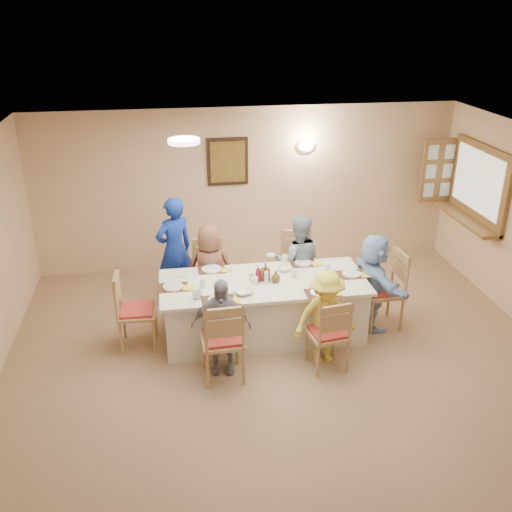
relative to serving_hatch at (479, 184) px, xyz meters
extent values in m
plane|color=#997651|center=(-3.21, -2.40, -1.50)|extent=(7.00, 7.00, 0.00)
plane|color=#D8AA88|center=(-3.21, 1.10, -0.25)|extent=(6.50, 0.00, 6.50)
plane|color=white|center=(-3.21, -2.40, 1.00)|extent=(7.00, 7.00, 0.00)
cube|color=#311E11|center=(-3.51, 1.07, 0.20)|extent=(0.62, 0.04, 0.72)
cube|color=black|center=(-3.51, 1.05, 0.20)|extent=(0.52, 0.02, 0.62)
ellipsoid|color=white|center=(-2.31, 1.04, 0.40)|extent=(0.26, 0.09, 0.18)
cylinder|color=white|center=(-4.21, -0.90, 0.97)|extent=(0.36, 0.36, 0.05)
cube|color=olive|center=(0.00, 0.00, 0.00)|extent=(0.06, 1.50, 1.15)
cube|color=olive|center=(-0.12, 0.00, -0.53)|extent=(0.30, 1.50, 0.05)
cube|color=olive|center=(-0.26, 0.76, 0.00)|extent=(0.55, 0.04, 1.00)
cube|color=silver|center=(-3.34, -1.12, -1.12)|extent=(2.53, 1.07, 0.76)
imported|color=brown|center=(-3.94, -0.44, -0.86)|extent=(0.71, 0.54, 1.27)
imported|color=#889CAF|center=(-2.74, -0.44, -0.84)|extent=(0.81, 0.72, 1.33)
imported|color=#8E8F9C|center=(-3.94, -1.80, -0.92)|extent=(0.76, 0.46, 1.16)
imported|color=yellow|center=(-2.74, -1.80, -0.92)|extent=(0.86, 0.62, 1.16)
imported|color=#A1C6FB|center=(-1.92, -1.12, -0.86)|extent=(1.29, 0.71, 1.28)
imported|color=#1532AA|center=(-4.39, 0.03, -0.74)|extent=(0.85, 0.82, 1.52)
cube|color=#472B19|center=(-3.94, -1.54, -0.74)|extent=(0.38, 0.28, 0.01)
cylinder|color=white|center=(-3.94, -1.54, -0.73)|extent=(0.24, 0.24, 0.01)
cube|color=yellow|center=(-3.76, -1.59, -0.73)|extent=(0.14, 0.14, 0.01)
cube|color=#472B19|center=(-2.74, -1.54, -0.74)|extent=(0.34, 0.26, 0.01)
cylinder|color=white|center=(-2.74, -1.54, -0.73)|extent=(0.23, 0.23, 0.01)
cube|color=yellow|center=(-2.56, -1.59, -0.73)|extent=(0.14, 0.14, 0.01)
cube|color=#472B19|center=(-3.94, -0.70, -0.74)|extent=(0.35, 0.26, 0.01)
cylinder|color=white|center=(-3.94, -0.70, -0.73)|extent=(0.26, 0.26, 0.02)
cube|color=yellow|center=(-3.76, -0.75, -0.73)|extent=(0.13, 0.13, 0.01)
cube|color=#472B19|center=(-2.74, -0.70, -0.74)|extent=(0.33, 0.25, 0.01)
cylinder|color=white|center=(-2.74, -0.70, -0.73)|extent=(0.22, 0.22, 0.01)
cube|color=yellow|center=(-2.56, -0.75, -0.73)|extent=(0.14, 0.14, 0.01)
cube|color=#472B19|center=(-4.44, -1.12, -0.74)|extent=(0.35, 0.26, 0.01)
cylinder|color=white|center=(-4.44, -1.12, -0.73)|extent=(0.24, 0.24, 0.02)
cube|color=yellow|center=(-4.26, -1.17, -0.73)|extent=(0.14, 0.14, 0.01)
cube|color=#472B19|center=(-2.22, -1.12, -0.74)|extent=(0.36, 0.27, 0.01)
cylinder|color=white|center=(-2.22, -1.12, -0.73)|extent=(0.23, 0.23, 0.01)
cube|color=yellow|center=(-2.04, -1.17, -0.73)|extent=(0.15, 0.15, 0.01)
imported|color=white|center=(-4.16, -1.43, -0.70)|extent=(0.14, 0.14, 0.09)
imported|color=white|center=(-2.96, -0.60, -0.69)|extent=(0.13, 0.13, 0.09)
imported|color=white|center=(-3.62, -1.40, -0.71)|extent=(0.38, 0.38, 0.06)
imported|color=white|center=(-3.02, -0.86, -0.71)|extent=(0.22, 0.22, 0.06)
imported|color=#A10D1E|center=(-3.40, -1.11, -0.64)|extent=(0.10, 0.10, 0.21)
imported|color=#583D17|center=(-3.31, -1.09, -0.63)|extent=(0.12, 0.12, 0.22)
imported|color=#583D17|center=(-3.19, -1.16, -0.67)|extent=(0.20, 0.20, 0.14)
cylinder|color=silver|center=(-3.49, -1.07, -0.68)|extent=(0.06, 0.06, 0.10)
camera|label=1|loc=(-4.42, -7.28, 2.39)|focal=40.00mm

